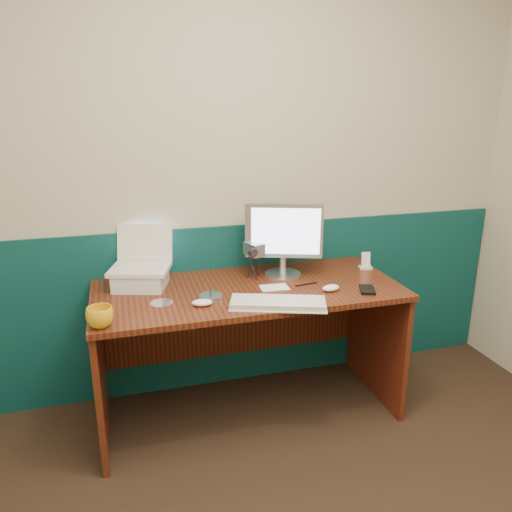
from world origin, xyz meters
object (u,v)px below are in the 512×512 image
object	(u,v)px
camcorder	(254,260)
mug	(100,317)
laptop	(138,249)
desk	(249,352)
keyboard	(278,304)
monitor	(283,240)

from	to	relation	value
camcorder	mug	bearing A→B (deg)	-173.14
laptop	camcorder	bearing A→B (deg)	15.04
desk	keyboard	size ratio (longest dim) A/B	3.55
mug	camcorder	bearing A→B (deg)	27.27
laptop	camcorder	distance (m)	0.62
monitor	keyboard	world-z (taller)	monitor
desk	laptop	bearing A→B (deg)	163.46
keyboard	desk	bearing A→B (deg)	124.22
monitor	mug	distance (m)	1.07
laptop	monitor	xyz separation A→B (m)	(0.77, -0.04, -0.00)
monitor	laptop	bearing A→B (deg)	-163.35
keyboard	mug	distance (m)	0.81
desk	monitor	world-z (taller)	monitor
monitor	mug	bearing A→B (deg)	-138.04
laptop	keyboard	bearing A→B (deg)	-18.22
laptop	desk	bearing A→B (deg)	0.69
camcorder	laptop	bearing A→B (deg)	157.39
laptop	mug	xyz separation A→B (m)	(-0.20, -0.44, -0.17)
laptop	keyboard	distance (m)	0.78
keyboard	camcorder	bearing A→B (deg)	109.74
laptop	monitor	world-z (taller)	monitor
mug	monitor	bearing A→B (deg)	22.54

